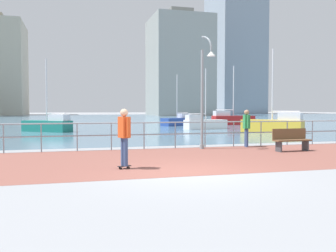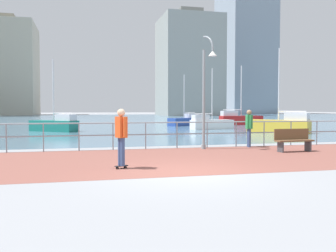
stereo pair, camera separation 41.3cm
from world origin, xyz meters
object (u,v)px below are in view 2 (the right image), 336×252
at_px(lamppost, 207,87).
at_px(bystander, 249,125).
at_px(sailboat_teal, 211,123).
at_px(sailboat_red, 240,119).
at_px(sailboat_gray, 281,125).
at_px(sailboat_blue, 55,125).
at_px(sailboat_navy, 185,121).
at_px(park_bench, 294,140).
at_px(skateboarder, 121,133).

distance_m(lamppost, bystander, 2.78).
height_order(sailboat_teal, sailboat_red, sailboat_red).
height_order(lamppost, sailboat_gray, sailboat_gray).
height_order(sailboat_teal, sailboat_gray, sailboat_gray).
bearing_deg(bystander, lamppost, -169.29).
distance_m(sailboat_blue, sailboat_gray, 16.69).
bearing_deg(bystander, sailboat_navy, 81.94).
relative_size(sailboat_navy, sailboat_gray, 0.85).
bearing_deg(sailboat_gray, bystander, -127.62).
height_order(lamppost, sailboat_teal, sailboat_teal).
bearing_deg(park_bench, skateboarder, -159.96).
relative_size(skateboarder, sailboat_red, 0.28).
xyz_separation_m(sailboat_teal, sailboat_navy, (-0.37, 6.50, 0.00)).
height_order(sailboat_red, sailboat_gray, sailboat_red).
relative_size(skateboarder, sailboat_blue, 0.32).
distance_m(skateboarder, sailboat_gray, 18.40).
xyz_separation_m(bystander, sailboat_navy, (2.92, 20.62, -0.50)).
xyz_separation_m(sailboat_teal, sailboat_gray, (3.28, -5.59, 0.09)).
distance_m(bystander, park_bench, 2.30).
bearing_deg(sailboat_navy, bystander, -98.06).
height_order(sailboat_blue, sailboat_gray, sailboat_gray).
bearing_deg(sailboat_red, sailboat_teal, -129.77).
distance_m(lamppost, sailboat_red, 24.30).
distance_m(skateboarder, bystander, 7.80).
height_order(skateboarder, sailboat_red, sailboat_red).
distance_m(sailboat_navy, sailboat_gray, 12.63).
bearing_deg(sailboat_red, park_bench, -109.28).
bearing_deg(bystander, park_bench, -63.76).
xyz_separation_m(lamppost, skateboarder, (-4.08, -4.24, -1.63)).
xyz_separation_m(park_bench, sailboat_teal, (2.30, 16.13, 0.01)).
distance_m(skateboarder, park_bench, 7.74).
distance_m(bystander, sailboat_red, 22.91).
xyz_separation_m(sailboat_blue, sailboat_gray, (15.82, -5.31, 0.05)).
bearing_deg(sailboat_blue, sailboat_red, 21.47).
height_order(skateboarder, sailboat_navy, sailboat_navy).
relative_size(park_bench, sailboat_red, 0.26).
relative_size(park_bench, sailboat_teal, 0.32).
bearing_deg(sailboat_gray, park_bench, -117.91).
relative_size(skateboarder, sailboat_teal, 0.34).
bearing_deg(skateboarder, sailboat_red, 59.21).
bearing_deg(lamppost, sailboat_teal, 69.38).
bearing_deg(skateboarder, lamppost, 46.10).
relative_size(sailboat_navy, sailboat_red, 0.82).
relative_size(bystander, sailboat_gray, 0.28).
relative_size(lamppost, sailboat_teal, 0.95).
bearing_deg(park_bench, sailboat_red, 70.72).
xyz_separation_m(bystander, sailboat_red, (9.05, 21.04, -0.40)).
bearing_deg(sailboat_blue, sailboat_teal, 1.27).
height_order(skateboarder, sailboat_teal, sailboat_teal).
distance_m(skateboarder, sailboat_navy, 26.89).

